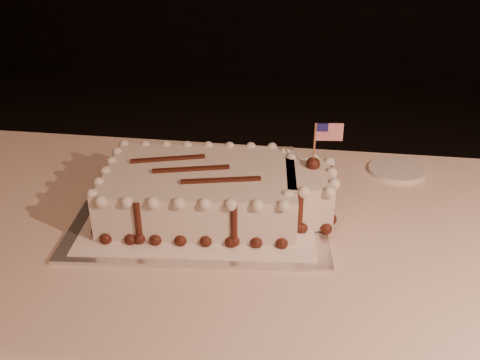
# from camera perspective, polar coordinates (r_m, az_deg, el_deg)

# --- Properties ---
(cake_board) EXTENTS (0.54, 0.43, 0.01)m
(cake_board) POSITION_cam_1_polar(r_m,az_deg,el_deg) (1.11, -4.09, -3.43)
(cake_board) COLOR silver
(cake_board) RESTS_ON banquet_table
(doily) EXTENTS (0.48, 0.39, 0.00)m
(doily) POSITION_cam_1_polar(r_m,az_deg,el_deg) (1.11, -4.10, -3.21)
(doily) COLOR white
(doily) RESTS_ON cake_board
(sheet_cake) EXTENTS (0.48, 0.31, 0.19)m
(sheet_cake) POSITION_cam_1_polar(r_m,az_deg,el_deg) (1.08, -2.78, -1.14)
(sheet_cake) COLOR silver
(sheet_cake) RESTS_ON doily
(side_plate) EXTENTS (0.13, 0.13, 0.01)m
(side_plate) POSITION_cam_1_polar(r_m,az_deg,el_deg) (1.33, 16.33, 1.01)
(side_plate) COLOR silver
(side_plate) RESTS_ON banquet_table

